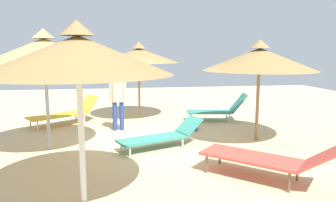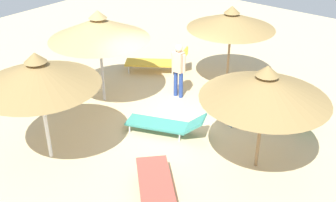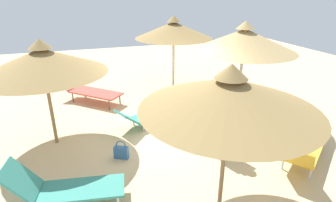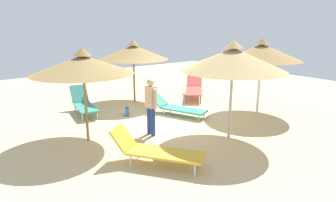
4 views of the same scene
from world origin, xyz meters
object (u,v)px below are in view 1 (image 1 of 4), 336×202
(lounge_chair_center, at_px, (219,109))
(lounge_chair_edge, at_px, (162,135))
(parasol_umbrella_near_left, at_px, (44,52))
(lounge_chair_near_right, at_px, (268,158))
(parasol_umbrella_far_right, at_px, (259,59))
(person_standing_back, at_px, (118,97))
(parasol_umbrella_far_left, at_px, (78,55))
(parasol_umbrella_back, at_px, (139,55))
(lounge_chair_front, at_px, (66,112))
(handbag, at_px, (192,125))

(lounge_chair_center, distance_m, lounge_chair_edge, 3.43)
(parasol_umbrella_near_left, relative_size, lounge_chair_near_right, 1.31)
(parasol_umbrella_far_right, bearing_deg, person_standing_back, -114.16)
(parasol_umbrella_far_left, xyz_separation_m, parasol_umbrella_far_right, (-2.81, 4.08, -0.14))
(lounge_chair_center, bearing_deg, parasol_umbrella_near_left, -64.50)
(lounge_chair_edge, bearing_deg, lounge_chair_near_right, 34.94)
(parasol_umbrella_far_left, xyz_separation_m, person_standing_back, (-4.40, 0.54, -1.24))
(parasol_umbrella_back, relative_size, lounge_chair_edge, 1.25)
(parasol_umbrella_far_left, bearing_deg, parasol_umbrella_near_left, -159.11)
(parasol_umbrella_near_left, relative_size, lounge_chair_front, 1.35)
(lounge_chair_front, relative_size, handbag, 4.75)
(parasol_umbrella_back, height_order, parasol_umbrella_far_right, parasol_umbrella_back)
(parasol_umbrella_back, relative_size, parasol_umbrella_near_left, 0.94)
(parasol_umbrella_back, distance_m, lounge_chair_center, 3.23)
(person_standing_back, height_order, handbag, person_standing_back)
(parasol_umbrella_far_left, height_order, person_standing_back, parasol_umbrella_far_left)
(parasol_umbrella_back, relative_size, lounge_chair_near_right, 1.24)
(lounge_chair_edge, xyz_separation_m, lounge_chair_near_right, (2.26, 1.58, 0.13))
(parasol_umbrella_back, bearing_deg, lounge_chair_edge, 5.00)
(lounge_chair_edge, bearing_deg, parasol_umbrella_far_right, 95.87)
(lounge_chair_center, height_order, lounge_chair_near_right, lounge_chair_center)
(lounge_chair_front, distance_m, handbag, 4.01)
(parasol_umbrella_back, xyz_separation_m, lounge_chair_near_right, (5.77, 1.89, -1.73))
(parasol_umbrella_far_right, distance_m, lounge_chair_center, 2.89)
(parasol_umbrella_back, height_order, person_standing_back, parasol_umbrella_back)
(person_standing_back, relative_size, handbag, 3.81)
(person_standing_back, distance_m, handbag, 2.29)
(lounge_chair_center, distance_m, handbag, 1.65)
(lounge_chair_center, relative_size, handbag, 4.47)
(parasol_umbrella_far_left, distance_m, lounge_chair_front, 5.84)
(parasol_umbrella_back, relative_size, parasol_umbrella_far_right, 0.95)
(parasol_umbrella_far_right, relative_size, lounge_chair_near_right, 1.30)
(parasol_umbrella_near_left, bearing_deg, handbag, 107.77)
(parasol_umbrella_far_left, relative_size, lounge_chair_front, 1.30)
(lounge_chair_center, height_order, lounge_chair_edge, lounge_chair_center)
(parasol_umbrella_far_left, distance_m, parasol_umbrella_near_left, 3.01)
(parasol_umbrella_back, height_order, lounge_chair_edge, parasol_umbrella_back)
(lounge_chair_center, xyz_separation_m, person_standing_back, (0.75, -3.28, 0.58))
(parasol_umbrella_near_left, distance_m, lounge_chair_edge, 3.31)
(parasol_umbrella_near_left, xyz_separation_m, lounge_chair_front, (-2.61, -0.03, -1.89))
(lounge_chair_center, bearing_deg, parasol_umbrella_far_right, 6.44)
(parasol_umbrella_near_left, xyz_separation_m, handbag, (-1.19, 3.72, -2.12))
(parasol_umbrella_near_left, bearing_deg, lounge_chair_front, -179.33)
(parasol_umbrella_far_left, xyz_separation_m, lounge_chair_edge, (-2.55, 1.57, -1.93))
(lounge_chair_center, relative_size, lounge_chair_near_right, 0.92)
(lounge_chair_center, relative_size, lounge_chair_edge, 0.92)
(lounge_chair_front, distance_m, lounge_chair_near_right, 6.67)
(parasol_umbrella_far_left, distance_m, lounge_chair_near_right, 3.64)
(lounge_chair_front, distance_m, person_standing_back, 2.03)
(parasol_umbrella_far_left, bearing_deg, lounge_chair_front, -168.50)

